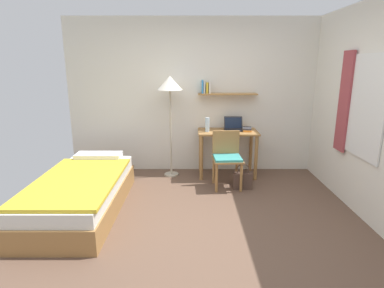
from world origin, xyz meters
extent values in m
plane|color=brown|center=(0.00, 0.00, 0.00)|extent=(5.28, 5.28, 0.00)
cube|color=silver|center=(0.00, 2.02, 1.30)|extent=(4.40, 0.05, 2.60)
cube|color=#9E703D|center=(0.51, 1.89, 1.36)|extent=(0.98, 0.22, 0.02)
cube|color=#3384C6|center=(0.09, 1.91, 1.48)|extent=(0.02, 0.16, 0.21)
cube|color=silver|center=(0.12, 1.92, 1.46)|extent=(0.03, 0.15, 0.19)
cube|color=gold|center=(0.17, 1.92, 1.46)|extent=(0.03, 0.14, 0.17)
cube|color=silver|center=(0.21, 1.92, 1.47)|extent=(0.03, 0.15, 0.19)
cube|color=silver|center=(1.99, 0.33, 1.35)|extent=(0.02, 0.79, 1.24)
cube|color=white|center=(1.99, 0.33, 1.35)|extent=(0.01, 0.73, 1.18)
cube|color=#993D42|center=(1.96, 0.83, 1.35)|extent=(0.03, 0.28, 1.34)
cube|color=#9E703D|center=(-1.50, 0.35, 0.14)|extent=(0.96, 2.07, 0.28)
cube|color=silver|center=(-1.50, 0.35, 0.36)|extent=(0.92, 2.00, 0.16)
cube|color=gold|center=(-1.50, 0.23, 0.46)|extent=(0.98, 1.69, 0.04)
cube|color=white|center=(-1.50, 1.16, 0.49)|extent=(0.67, 0.28, 0.10)
cube|color=#9E703D|center=(0.51, 1.70, 0.75)|extent=(0.98, 0.56, 0.03)
cylinder|color=#9E703D|center=(0.07, 1.47, 0.37)|extent=(0.06, 0.06, 0.74)
cylinder|color=#9E703D|center=(0.95, 1.47, 0.37)|extent=(0.06, 0.06, 0.74)
cylinder|color=#9E703D|center=(0.07, 1.93, 0.37)|extent=(0.06, 0.06, 0.74)
cylinder|color=#9E703D|center=(0.95, 1.93, 0.37)|extent=(0.06, 0.06, 0.74)
cube|color=#9E703D|center=(0.45, 1.14, 0.45)|extent=(0.46, 0.44, 0.03)
cube|color=teal|center=(0.45, 1.14, 0.48)|extent=(0.42, 0.41, 0.04)
cube|color=#9E703D|center=(0.44, 1.33, 0.67)|extent=(0.42, 0.06, 0.36)
cylinder|color=#9E703D|center=(0.28, 0.96, 0.22)|extent=(0.04, 0.04, 0.43)
cylinder|color=#9E703D|center=(0.64, 0.97, 0.22)|extent=(0.04, 0.04, 0.43)
cylinder|color=#9E703D|center=(0.26, 1.30, 0.22)|extent=(0.04, 0.04, 0.43)
cylinder|color=#9E703D|center=(0.62, 1.32, 0.22)|extent=(0.04, 0.04, 0.43)
cylinder|color=#B2A893|center=(-0.44, 1.69, 0.01)|extent=(0.24, 0.24, 0.02)
cylinder|color=#B2A893|center=(-0.44, 1.69, 0.73)|extent=(0.03, 0.03, 1.42)
cone|color=silver|center=(-0.44, 1.69, 1.55)|extent=(0.40, 0.40, 0.22)
cube|color=black|center=(0.61, 1.76, 0.78)|extent=(0.31, 0.23, 0.01)
cube|color=black|center=(0.61, 1.83, 0.88)|extent=(0.31, 0.08, 0.21)
cube|color=black|center=(0.61, 1.83, 0.88)|extent=(0.27, 0.06, 0.17)
cylinder|color=silver|center=(0.16, 1.64, 0.89)|extent=(0.07, 0.07, 0.23)
cube|color=orange|center=(0.82, 1.70, 0.78)|extent=(0.15, 0.24, 0.03)
cube|color=#333338|center=(0.82, 1.70, 0.81)|extent=(0.17, 0.22, 0.03)
cube|color=#4C382D|center=(0.68, 1.08, 0.13)|extent=(0.28, 0.11, 0.25)
torus|color=#4C382D|center=(0.68, 1.08, 0.30)|extent=(0.20, 0.02, 0.20)
camera|label=1|loc=(-0.09, -3.40, 1.85)|focal=29.42mm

